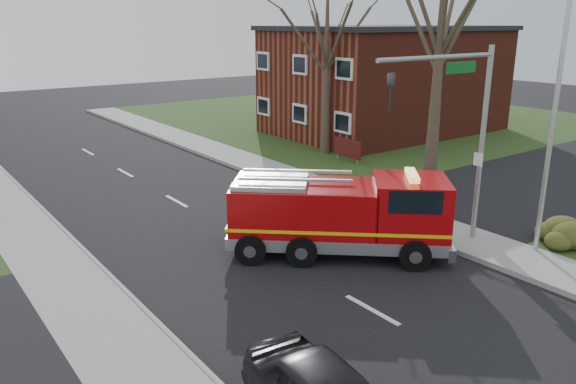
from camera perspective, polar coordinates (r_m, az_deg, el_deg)
ground at (r=15.76m, az=8.52°, el=-11.79°), size 120.00×120.00×0.00m
sidewalk_right at (r=20.23m, az=21.15°, el=-5.87°), size 2.40×80.00×0.15m
brick_building at (r=40.20m, az=9.92°, el=11.18°), size 15.40×10.40×7.25m
health_center_sign at (r=30.85m, az=6.08°, el=4.41°), size 0.12×2.00×1.40m
bare_tree_near at (r=24.95m, az=15.31°, el=16.12°), size 6.00×6.00×12.00m
bare_tree_far at (r=32.34m, az=3.98°, el=15.07°), size 5.25×5.25×10.50m
traffic_signal_mast at (r=19.02m, az=17.20°, el=7.68°), size 5.29×0.18×6.80m
streetlight_pole at (r=19.61m, az=25.27°, el=6.62°), size 1.48×0.16×8.40m
fire_engine at (r=18.76m, az=5.41°, el=-2.52°), size 6.93×6.52×2.87m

